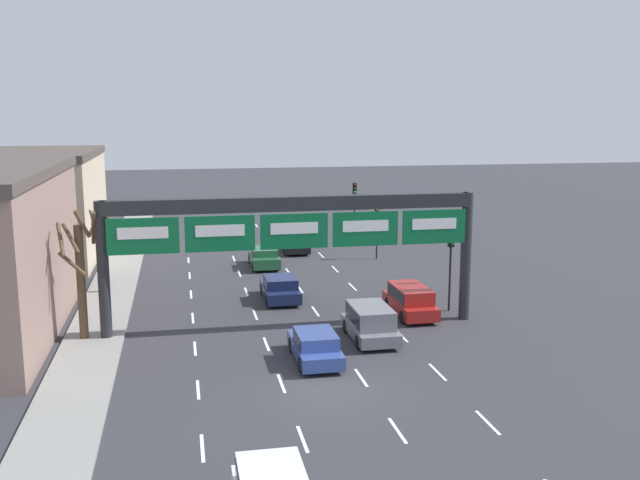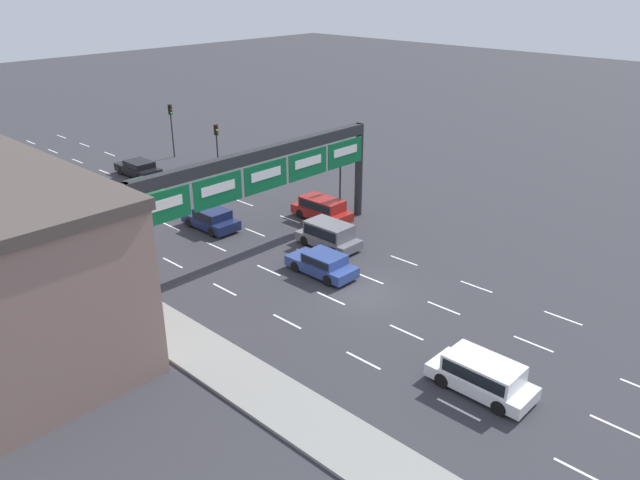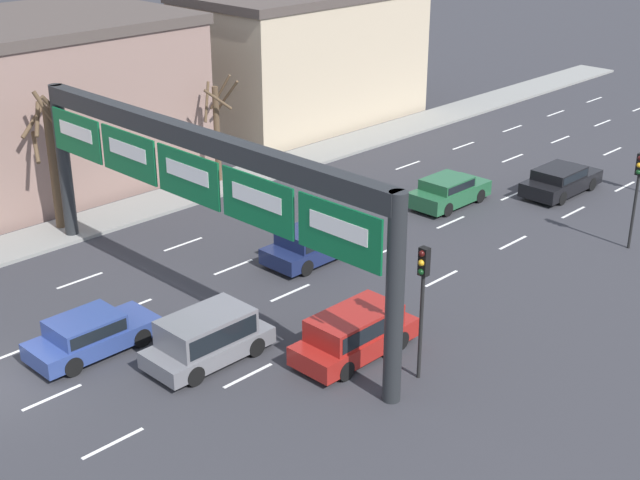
% 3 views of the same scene
% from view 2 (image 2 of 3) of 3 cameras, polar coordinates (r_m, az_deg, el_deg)
% --- Properties ---
extents(ground_plane, '(220.00, 220.00, 0.00)m').
position_cam_2_polar(ground_plane, '(34.34, 4.11, -4.95)').
color(ground_plane, '#333338').
extents(sidewalk_left, '(2.80, 110.00, 0.15)m').
position_cam_2_polar(sidewalk_left, '(28.54, -8.58, -11.48)').
color(sidewalk_left, gray).
rests_on(sidewalk_left, ground_plane).
extents(lane_dashes, '(10.02, 67.00, 0.01)m').
position_cam_2_polar(lane_dashes, '(43.26, -9.79, 0.96)').
color(lane_dashes, white).
rests_on(lane_dashes, ground_plane).
extents(sign_gantry, '(18.65, 0.70, 6.68)m').
position_cam_2_polar(sign_gantry, '(37.52, -5.27, 6.20)').
color(sign_gantry, '#232628').
rests_on(sign_gantry, ground_plane).
extents(car_blue, '(1.85, 4.33, 1.36)m').
position_cam_2_polar(car_blue, '(36.07, 0.25, -2.12)').
color(car_blue, navy).
rests_on(car_blue, ground_plane).
extents(suv_white, '(1.93, 4.44, 1.52)m').
position_cam_2_polar(suv_white, '(27.37, 14.62, -11.77)').
color(suv_white, silver).
rests_on(suv_white, ground_plane).
extents(suv_grey, '(1.96, 4.20, 1.65)m').
position_cam_2_polar(suv_grey, '(39.58, 0.82, 0.58)').
color(suv_grey, slate).
rests_on(suv_grey, ground_plane).
extents(suv_red, '(1.84, 4.48, 1.59)m').
position_cam_2_polar(suv_red, '(44.01, 0.19, 2.96)').
color(suv_red, maroon).
rests_on(suv_red, ground_plane).
extents(car_navy, '(1.95, 4.23, 1.41)m').
position_cam_2_polar(car_navy, '(43.16, -9.90, 1.98)').
color(car_navy, '#19234C').
rests_on(car_navy, ground_plane).
extents(car_black, '(1.95, 4.67, 1.35)m').
position_cam_2_polar(car_black, '(56.01, -16.27, 6.36)').
color(car_black, black).
rests_on(car_black, ground_plane).
extents(car_green, '(1.88, 4.23, 1.39)m').
position_cam_2_polar(car_green, '(50.37, -16.05, 4.53)').
color(car_green, '#235B38').
rests_on(car_green, ground_plane).
extents(traffic_light_near_gantry, '(0.30, 0.35, 4.96)m').
position_cam_2_polar(traffic_light_near_gantry, '(60.42, -13.45, 10.61)').
color(traffic_light_near_gantry, black).
rests_on(traffic_light_near_gantry, ground_plane).
extents(traffic_light_mid_block, '(0.30, 0.35, 4.14)m').
position_cam_2_polar(traffic_light_mid_block, '(55.27, -9.43, 9.18)').
color(traffic_light_mid_block, black).
rests_on(traffic_light_mid_block, ground_plane).
extents(traffic_light_far_end, '(0.30, 0.35, 4.46)m').
position_cam_2_polar(traffic_light_far_end, '(45.18, 1.89, 6.57)').
color(traffic_light_far_end, black).
rests_on(traffic_light_far_end, ground_plane).
extents(tree_bare_closest, '(1.96, 1.92, 6.19)m').
position_cam_2_polar(tree_bare_closest, '(32.88, -18.47, -0.95)').
color(tree_bare_closest, brown).
rests_on(tree_bare_closest, sidewalk_left).
extents(tree_bare_second, '(1.84, 1.84, 5.30)m').
position_cam_2_polar(tree_bare_second, '(40.79, -24.50, 2.24)').
color(tree_bare_second, brown).
rests_on(tree_bare_second, sidewalk_left).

